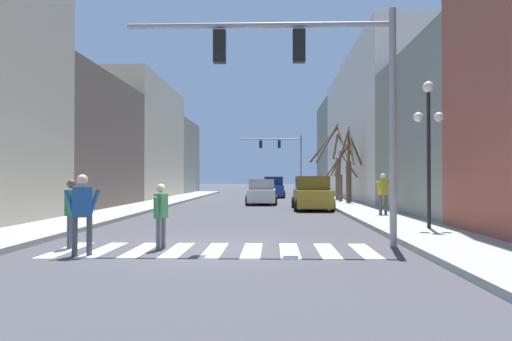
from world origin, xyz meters
TOP-DOWN VIEW (x-y plane):
  - ground_plane at (0.00, 0.00)m, footprint 240.00×240.00m
  - sidewalk_right at (5.98, 0.00)m, footprint 2.53×90.00m
  - building_row_left at (-10.25, 17.97)m, footprint 6.00×52.28m
  - building_row_right at (10.25, 23.69)m, footprint 6.00×59.38m
  - crosswalk_stripes at (-0.00, -0.43)m, footprint 7.65×2.60m
  - traffic_signal_near at (2.45, 0.42)m, footprint 6.92×0.28m
  - traffic_signal_far at (2.53, 41.44)m, footprint 6.77×0.28m
  - street_lamp_right_corner at (6.34, 3.55)m, footprint 0.95×0.36m
  - car_parked_left_mid at (0.70, 20.14)m, footprint 1.99×4.38m
  - car_parked_left_near at (3.55, 14.83)m, footprint 2.10×4.84m
  - car_driving_toward_lane at (1.49, 31.14)m, footprint 1.96×4.52m
  - pedestrian_crossing_street at (-3.62, -0.12)m, footprint 0.27×0.74m
  - pedestrian_on_right_sidewalk at (-2.88, -1.31)m, footprint 0.76×0.38m
  - pedestrian_waiting_at_curb at (-1.34, -0.25)m, footprint 0.29×0.69m
  - pedestrian_on_left_sidewalk at (6.18, 9.36)m, footprint 0.69×0.49m
  - street_tree_left_far at (6.15, 24.46)m, footprint 3.79×3.51m
  - street_tree_right_near at (6.04, 21.92)m, footprint 2.10×1.86m
  - street_tree_left_near at (6.32, 20.01)m, footprint 2.17×2.72m

SIDE VIEW (x-z plane):
  - ground_plane at x=0.00m, z-range 0.00..0.00m
  - crosswalk_stripes at x=0.00m, z-range 0.00..0.01m
  - sidewalk_right at x=5.98m, z-range 0.00..0.15m
  - car_parked_left_mid at x=0.70m, z-range -0.05..1.58m
  - car_driving_toward_lane at x=1.49m, z-range -0.07..1.75m
  - car_parked_left_near at x=3.55m, z-range -0.07..1.76m
  - pedestrian_waiting_at_curb at x=-1.34m, z-range 0.15..1.75m
  - pedestrian_crossing_street at x=-3.62m, z-range 0.16..1.86m
  - pedestrian_on_right_sidewalk at x=-2.88m, z-range 0.17..1.99m
  - pedestrian_on_left_sidewalk at x=6.18m, z-range 0.31..2.09m
  - street_tree_right_near at x=6.04m, z-range 0.10..3.58m
  - street_tree_left_near at x=6.32m, z-range -0.11..4.79m
  - street_tree_left_far at x=6.15m, z-range 0.12..5.71m
  - street_lamp_right_corner at x=6.34m, z-range 1.10..5.75m
  - traffic_signal_near at x=2.45m, z-range 1.39..7.48m
  - traffic_signal_far at x=2.53m, z-range 1.42..7.71m
  - building_row_left at x=-10.25m, z-range -1.25..11.19m
  - building_row_right at x=10.25m, z-range -0.79..11.58m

